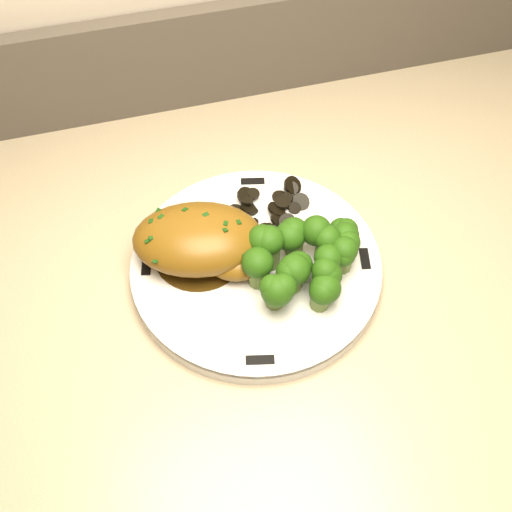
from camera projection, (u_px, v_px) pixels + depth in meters
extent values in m
cube|color=#4F3624|center=(436.00, 432.00, 1.01)|extent=(2.04, 0.66, 0.88)
cube|color=#4C443A|center=(423.00, 20.00, 0.77)|extent=(2.10, 0.02, 0.12)
cylinder|color=silver|center=(256.00, 267.00, 0.62)|extent=(0.24, 0.24, 0.02)
cube|color=black|center=(253.00, 182.00, 0.67)|extent=(0.03, 0.01, 0.00)
cube|color=black|center=(147.00, 265.00, 0.61)|extent=(0.01, 0.03, 0.00)
cube|color=black|center=(260.00, 360.00, 0.55)|extent=(0.03, 0.01, 0.00)
cube|color=black|center=(365.00, 259.00, 0.61)|extent=(0.01, 0.03, 0.00)
cylinder|color=#39250A|center=(200.00, 254.00, 0.61)|extent=(0.09, 0.09, 0.00)
ellipsoid|color=brown|center=(198.00, 239.00, 0.59)|extent=(0.14, 0.11, 0.05)
ellipsoid|color=brown|center=(237.00, 261.00, 0.59)|extent=(0.07, 0.05, 0.03)
cube|color=#143A0C|center=(156.00, 223.00, 0.58)|extent=(0.01, 0.00, 0.00)
cube|color=#143A0C|center=(172.00, 221.00, 0.58)|extent=(0.01, 0.00, 0.00)
cube|color=#143A0C|center=(188.00, 219.00, 0.58)|extent=(0.01, 0.00, 0.00)
cube|color=#143A0C|center=(204.00, 219.00, 0.58)|extent=(0.01, 0.00, 0.00)
cube|color=#143A0C|center=(221.00, 220.00, 0.58)|extent=(0.01, 0.00, 0.00)
cube|color=#143A0C|center=(237.00, 221.00, 0.58)|extent=(0.01, 0.00, 0.00)
cylinder|color=black|center=(300.00, 205.00, 0.65)|extent=(0.01, 0.01, 0.01)
cylinder|color=black|center=(297.00, 199.00, 0.65)|extent=(0.02, 0.02, 0.01)
cylinder|color=black|center=(292.00, 195.00, 0.65)|extent=(0.02, 0.02, 0.01)
cylinder|color=black|center=(285.00, 197.00, 0.66)|extent=(0.02, 0.02, 0.01)
cylinder|color=black|center=(277.00, 195.00, 0.65)|extent=(0.02, 0.02, 0.01)
cylinder|color=black|center=(269.00, 194.00, 0.65)|extent=(0.01, 0.02, 0.01)
cylinder|color=black|center=(262.00, 199.00, 0.65)|extent=(0.02, 0.02, 0.01)
cylinder|color=black|center=(255.00, 201.00, 0.65)|extent=(0.02, 0.02, 0.00)
cylinder|color=black|center=(250.00, 203.00, 0.64)|extent=(0.02, 0.02, 0.01)
cylinder|color=black|center=(248.00, 211.00, 0.64)|extent=(0.02, 0.02, 0.01)
cylinder|color=black|center=(248.00, 214.00, 0.64)|extent=(0.02, 0.02, 0.01)
cylinder|color=black|center=(251.00, 216.00, 0.63)|extent=(0.02, 0.02, 0.01)
cylinder|color=black|center=(256.00, 222.00, 0.64)|extent=(0.02, 0.02, 0.01)
cylinder|color=black|center=(263.00, 222.00, 0.63)|extent=(0.03, 0.03, 0.01)
cylinder|color=black|center=(271.00, 221.00, 0.63)|extent=(0.02, 0.02, 0.01)
cylinder|color=black|center=(279.00, 223.00, 0.64)|extent=(0.02, 0.02, 0.02)
cylinder|color=black|center=(287.00, 219.00, 0.63)|extent=(0.02, 0.02, 0.01)
cylinder|color=black|center=(294.00, 214.00, 0.64)|extent=(0.03, 0.03, 0.01)
cylinder|color=black|center=(298.00, 213.00, 0.64)|extent=(0.03, 0.03, 0.01)
cylinder|color=black|center=(300.00, 207.00, 0.64)|extent=(0.03, 0.03, 0.01)
cylinder|color=#5C7330|center=(271.00, 257.00, 0.60)|extent=(0.02, 0.02, 0.02)
sphere|color=#153708|center=(271.00, 247.00, 0.59)|extent=(0.03, 0.03, 0.03)
cylinder|color=#5C7330|center=(294.00, 244.00, 0.61)|extent=(0.02, 0.02, 0.02)
sphere|color=#153708|center=(295.00, 234.00, 0.59)|extent=(0.03, 0.03, 0.03)
cylinder|color=#5C7330|center=(324.00, 249.00, 0.60)|extent=(0.02, 0.02, 0.02)
sphere|color=#153708|center=(325.00, 239.00, 0.59)|extent=(0.03, 0.03, 0.03)
cylinder|color=#5C7330|center=(293.00, 280.00, 0.58)|extent=(0.02, 0.02, 0.02)
sphere|color=#153708|center=(294.00, 270.00, 0.57)|extent=(0.03, 0.03, 0.03)
cylinder|color=#5C7330|center=(326.00, 276.00, 0.59)|extent=(0.02, 0.02, 0.02)
sphere|color=#153708|center=(327.00, 266.00, 0.57)|extent=(0.03, 0.03, 0.03)
cylinder|color=#5C7330|center=(343.00, 260.00, 0.60)|extent=(0.02, 0.02, 0.02)
sphere|color=#153708|center=(345.00, 250.00, 0.58)|extent=(0.03, 0.03, 0.03)
cylinder|color=#5C7330|center=(275.00, 296.00, 0.57)|extent=(0.02, 0.02, 0.02)
sphere|color=#153708|center=(275.00, 287.00, 0.56)|extent=(0.03, 0.03, 0.03)
cylinder|color=#5C7330|center=(320.00, 298.00, 0.57)|extent=(0.02, 0.02, 0.02)
sphere|color=#153708|center=(321.00, 289.00, 0.56)|extent=(0.03, 0.03, 0.03)
cylinder|color=#5C7330|center=(258.00, 276.00, 0.59)|extent=(0.02, 0.02, 0.02)
sphere|color=#153708|center=(258.00, 266.00, 0.57)|extent=(0.03, 0.03, 0.03)
cylinder|color=#5C7330|center=(344.00, 241.00, 0.61)|extent=(0.02, 0.02, 0.02)
sphere|color=#153708|center=(346.00, 231.00, 0.60)|extent=(0.03, 0.03, 0.03)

